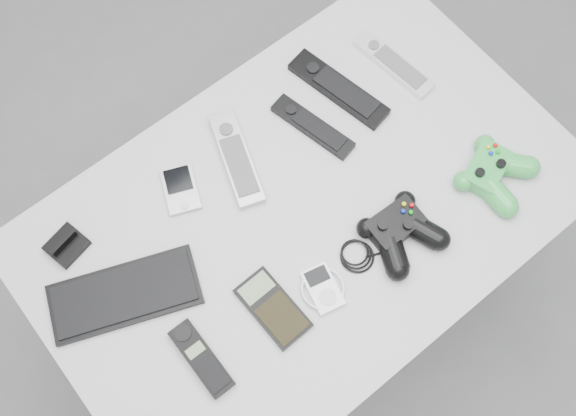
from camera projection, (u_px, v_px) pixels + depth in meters
floor at (285, 291)px, 2.12m from camera, size 3.50×3.50×0.00m
desk at (304, 222)px, 1.46m from camera, size 1.14×0.73×0.76m
pda_keyboard at (125, 294)px, 1.33m from camera, size 0.32×0.22×0.02m
dock_bracket at (65, 244)px, 1.36m from camera, size 0.09×0.08×0.04m
pda at (181, 189)px, 1.41m from camera, size 0.10×0.12×0.02m
remote_silver_a at (236, 158)px, 1.43m from camera, size 0.13×0.23×0.02m
remote_black_a at (313, 126)px, 1.46m from camera, size 0.09×0.20×0.02m
remote_black_b at (339, 88)px, 1.49m from camera, size 0.11×0.25×0.02m
remote_silver_b at (394, 64)px, 1.52m from camera, size 0.07×0.21×0.02m
cordless_handset at (201, 358)px, 1.28m from camera, size 0.05×0.16×0.02m
calculator at (273, 308)px, 1.32m from camera, size 0.08×0.16×0.02m
mp3_player at (323, 288)px, 1.33m from camera, size 0.11×0.11×0.02m
controller_black at (400, 230)px, 1.36m from camera, size 0.27×0.18×0.05m
controller_green at (493, 172)px, 1.41m from camera, size 0.20×0.20×0.05m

